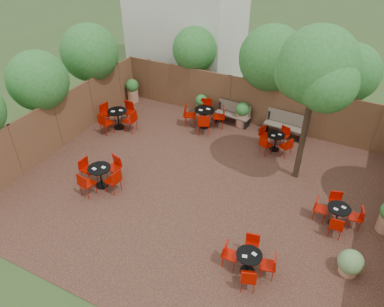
% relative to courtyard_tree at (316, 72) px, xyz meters
% --- Properties ---
extents(ground, '(80.00, 80.00, 0.00)m').
position_rel_courtyard_tree_xyz_m(ground, '(-2.70, -2.14, -3.91)').
color(ground, '#354F23').
rests_on(ground, ground).
extents(courtyard_paving, '(12.00, 10.00, 0.02)m').
position_rel_courtyard_tree_xyz_m(courtyard_paving, '(-2.70, -2.14, -3.90)').
color(courtyard_paving, '#321914').
rests_on(courtyard_paving, ground).
extents(fence_back, '(12.00, 0.08, 2.00)m').
position_rel_courtyard_tree_xyz_m(fence_back, '(-2.70, 2.86, -2.91)').
color(fence_back, brown).
rests_on(fence_back, ground).
extents(fence_left, '(0.08, 10.00, 2.00)m').
position_rel_courtyard_tree_xyz_m(fence_left, '(-8.70, -2.14, -2.91)').
color(fence_left, brown).
rests_on(fence_left, ground).
extents(neighbour_building, '(5.00, 4.00, 8.00)m').
position_rel_courtyard_tree_xyz_m(neighbour_building, '(-7.20, 5.86, 0.09)').
color(neighbour_building, silver).
rests_on(neighbour_building, ground).
extents(overhang_foliage, '(15.79, 10.37, 2.76)m').
position_rel_courtyard_tree_xyz_m(overhang_foliage, '(-3.18, 0.98, -1.18)').
color(overhang_foliage, '#256922').
rests_on(overhang_foliage, ground).
extents(courtyard_tree, '(2.59, 2.49, 5.24)m').
position_rel_courtyard_tree_xyz_m(courtyard_tree, '(0.00, 0.00, 0.00)').
color(courtyard_tree, black).
rests_on(courtyard_tree, courtyard_paving).
extents(park_bench_left, '(1.55, 0.64, 0.93)m').
position_rel_courtyard_tree_xyz_m(park_bench_left, '(-3.33, 2.48, -3.41)').
color(park_bench_left, brown).
rests_on(park_bench_left, courtyard_paving).
extents(park_bench_right, '(1.66, 0.64, 1.00)m').
position_rel_courtyard_tree_xyz_m(park_bench_right, '(-1.08, 2.49, -3.37)').
color(park_bench_right, brown).
rests_on(park_bench_right, courtyard_paving).
extents(bistro_tables, '(10.67, 7.79, 0.95)m').
position_rel_courtyard_tree_xyz_m(bistro_tables, '(-3.65, -0.85, -3.45)').
color(bistro_tables, black).
rests_on(bistro_tables, courtyard_paving).
extents(planters, '(11.89, 4.48, 1.13)m').
position_rel_courtyard_tree_xyz_m(planters, '(-3.61, 1.53, -3.32)').
color(planters, '#AC7556').
rests_on(planters, courtyard_paving).
extents(low_shrubs, '(2.28, 3.66, 0.71)m').
position_rel_courtyard_tree_xyz_m(low_shrubs, '(2.01, -4.85, -3.58)').
color(low_shrubs, '#AC7556').
rests_on(low_shrubs, courtyard_paving).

